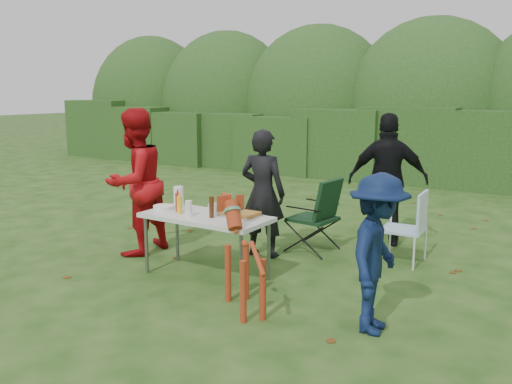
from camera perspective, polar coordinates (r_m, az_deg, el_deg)
The scene contains 20 objects.
ground at distance 6.32m, azimuth -6.20°, elevation -9.30°, with size 80.00×80.00×0.00m, color #1E4211.
hedge_row at distance 13.23m, azimuth 15.89°, elevation 4.63°, with size 22.00×1.40×1.70m, color #23471C.
shrub_backdrop at distance 14.72m, azimuth 17.85°, elevation 8.03°, with size 20.00×2.60×3.20m, color #3D6628.
folding_table at distance 6.27m, azimuth -5.31°, elevation -2.90°, with size 1.50×0.70×0.74m.
person_cook at distance 7.02m, azimuth 0.72°, elevation -0.15°, with size 0.61×0.40×1.67m, color black.
person_red_jacket at distance 7.29m, azimuth -12.59°, elevation 1.03°, with size 0.94×0.73×1.93m, color #B70C12.
person_black_puffy at distance 7.73m, azimuth 13.72°, elevation 1.24°, with size 1.08×0.45×1.85m, color black.
child at distance 4.95m, azimuth 12.67°, elevation -6.38°, with size 0.94×0.54×1.45m, color #0B1A40.
dog at distance 5.34m, azimuth -1.22°, elevation -7.14°, with size 1.10×0.44×1.04m, color #A03519, non-canonical shape.
camping_chair at distance 7.33m, azimuth 5.99°, elevation -2.34°, with size 0.64×0.64×1.02m, color black, non-canonical shape.
lawn_chair at distance 7.07m, azimuth 15.16°, elevation -3.51°, with size 0.55×0.55×0.93m, color #63ADDB, non-canonical shape.
food_tray at distance 6.16m, azimuth -1.62°, elevation -2.49°, with size 0.45×0.30×0.02m, color #B7B7BA.
focaccia_bread at distance 6.15m, azimuth -1.62°, elevation -2.24°, with size 0.40×0.26×0.04m, color #B0762F.
mustard_bottle at distance 6.35m, azimuth -8.06°, elevation -1.37°, with size 0.06×0.06×0.20m, color yellow.
ketchup_bottle at distance 6.44m, azimuth -8.23°, elevation -1.10°, with size 0.06×0.06×0.22m, color #AD2126.
beer_bottle at distance 6.10m, azimuth -4.70°, elevation -1.60°, with size 0.06×0.06×0.24m, color #47230F.
paper_towel_roll at distance 6.66m, azimuth -8.14°, elevation -0.54°, with size 0.12×0.12×0.26m, color white.
cup_stack at distance 6.20m, azimuth -7.10°, elevation -1.73°, with size 0.08×0.08×0.18m, color white.
pasta_bowl at distance 6.34m, azimuth -3.94°, elevation -1.76°, with size 0.26×0.26×0.10m, color silver.
plate_stack at distance 6.61m, azimuth -9.73°, elevation -1.60°, with size 0.24×0.24×0.05m, color white.
Camera 1 is at (3.73, -4.63, 2.16)m, focal length 38.00 mm.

